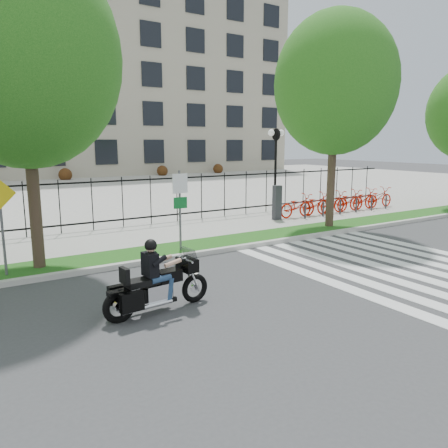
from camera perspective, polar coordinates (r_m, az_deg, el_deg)
ground at (r=10.09m, az=5.05°, el=-9.74°), size 120.00×120.00×0.00m
curb at (r=13.40m, az=-5.64°, el=-4.23°), size 60.00×0.20×0.15m
grass_verge at (r=14.14m, az=-7.19°, el=-3.46°), size 60.00×1.50×0.15m
sidewalk at (r=16.38m, az=-10.92°, el=-1.61°), size 60.00×3.50×0.15m
plaza at (r=33.18m, az=-22.14°, el=3.94°), size 80.00×34.00×0.10m
crosswalk_stripes at (r=13.44m, az=21.72°, el=-5.21°), size 5.70×8.00×0.01m
iron_fence at (r=17.82m, az=-13.11°, el=2.81°), size 30.00×0.06×2.00m
office_building at (r=53.12m, az=-27.00°, el=16.58°), size 60.00×21.90×20.15m
lamp_post_right at (r=25.07m, az=6.80°, el=9.94°), size 1.06×0.70×4.25m
street_tree_1 at (r=12.76m, az=-24.82°, el=19.27°), size 4.92×4.92×8.31m
street_tree_2 at (r=18.07m, az=14.36°, el=17.30°), size 4.72×4.72×8.27m
bike_share_station at (r=21.84m, az=14.89°, el=2.88°), size 7.87×0.89×1.50m
sign_pole_regulatory at (r=13.60m, az=-5.76°, el=3.15°), size 0.50×0.09×2.50m
sign_pole_warning at (r=12.25m, az=-27.12°, el=1.19°), size 0.78×0.09×2.49m
motorcycle_rider at (r=9.25m, az=-8.64°, el=-7.59°), size 2.47×0.79×1.90m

